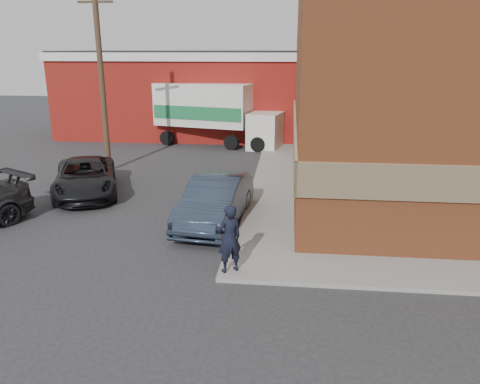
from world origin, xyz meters
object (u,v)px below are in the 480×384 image
(warehouse, at_px, (186,93))
(man, at_px, (229,239))
(suv_a, at_px, (85,177))
(box_truck, at_px, (215,110))
(sedan, at_px, (215,200))
(brick_building, at_px, (463,74))
(utility_pole, at_px, (101,71))

(warehouse, bearing_deg, man, -74.80)
(suv_a, distance_m, box_truck, 11.34)
(warehouse, bearing_deg, sedan, -74.61)
(brick_building, xyz_separation_m, utility_pole, (-16.00, 0.00, 0.06))
(utility_pole, height_order, sedan, utility_pole)
(utility_pole, height_order, suv_a, utility_pole)
(brick_building, bearing_deg, sedan, -146.01)
(utility_pole, relative_size, suv_a, 1.76)
(brick_building, distance_m, utility_pole, 16.00)
(box_truck, bearing_deg, warehouse, 136.56)
(man, xyz_separation_m, box_truck, (-3.09, 17.17, 1.12))
(suv_a, bearing_deg, brick_building, -8.03)
(brick_building, distance_m, suv_a, 16.42)
(man, xyz_separation_m, suv_a, (-6.77, 6.54, -0.32))
(suv_a, bearing_deg, sedan, -46.98)
(man, distance_m, box_truck, 17.48)
(man, relative_size, box_truck, 0.23)
(sedan, distance_m, box_truck, 13.59)
(brick_building, bearing_deg, suv_a, -166.20)
(brick_building, relative_size, sedan, 3.75)
(man, distance_m, sedan, 3.95)
(man, bearing_deg, warehouse, -107.91)
(utility_pole, bearing_deg, suv_a, -82.11)
(man, xyz_separation_m, sedan, (-0.97, 3.82, -0.23))
(brick_building, relative_size, man, 9.97)
(suv_a, relative_size, box_truck, 0.65)
(brick_building, bearing_deg, warehouse, 142.80)
(brick_building, relative_size, suv_a, 3.57)
(sedan, bearing_deg, suv_a, 161.12)
(suv_a, xyz_separation_m, box_truck, (3.68, 10.63, 1.44))
(man, bearing_deg, box_truck, -112.90)
(utility_pole, distance_m, suv_a, 5.57)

